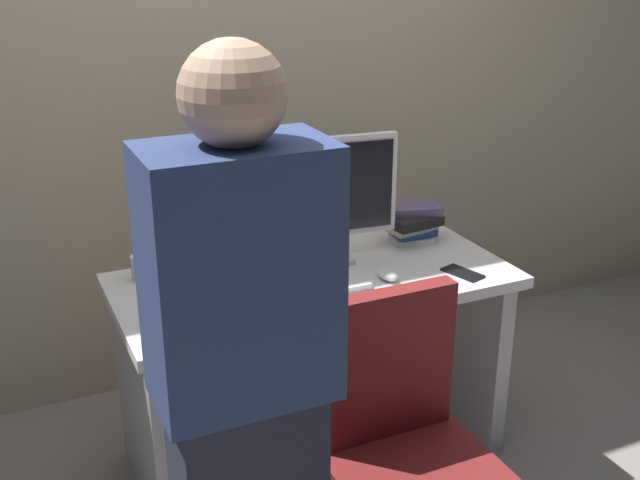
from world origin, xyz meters
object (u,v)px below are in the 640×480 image
object	(u,v)px
office_chair	(408,479)
cup_by_monitor	(141,268)
keyboard	(305,289)
cup_near_keyboard	(222,288)
monitor	(324,193)
desk	(314,334)
cell_phone	(463,273)
book_stack	(412,222)
person_at_desk	(245,396)
mouse	(388,274)

from	to	relation	value
office_chair	cup_by_monitor	xyz separation A→B (m)	(-0.49, 0.97, 0.34)
keyboard	cup_near_keyboard	distance (m)	0.27
office_chair	monitor	bearing A→B (deg)	80.71
office_chair	keyboard	distance (m)	0.71
desk	cell_phone	xyz separation A→B (m)	(0.47, -0.20, 0.23)
cell_phone	keyboard	bearing A→B (deg)	154.15
office_chair	keyboard	bearing A→B (deg)	92.40
desk	cup_near_keyboard	bearing A→B (deg)	-169.44
monitor	keyboard	bearing A→B (deg)	-128.07
cup_by_monitor	keyboard	bearing A→B (deg)	-35.38
cup_near_keyboard	cup_by_monitor	size ratio (longest dim) A/B	1.10
monitor	cup_near_keyboard	size ratio (longest dim) A/B	5.73
desk	book_stack	bearing A→B (deg)	16.89
desk	cup_near_keyboard	world-z (taller)	cup_near_keyboard
book_stack	cell_phone	distance (m)	0.35
person_at_desk	book_stack	size ratio (longest dim) A/B	7.13
monitor	mouse	xyz separation A→B (m)	(0.13, -0.23, -0.24)
desk	mouse	size ratio (longest dim) A/B	13.63
office_chair	keyboard	xyz separation A→B (m)	(-0.03, 0.64, 0.31)
monitor	book_stack	world-z (taller)	monitor
monitor	cell_phone	size ratio (longest dim) A/B	3.75
cup_near_keyboard	person_at_desk	bearing A→B (deg)	-103.72
desk	monitor	distance (m)	0.50
person_at_desk	book_stack	xyz separation A→B (m)	(1.00, 0.93, -0.04)
desk	book_stack	distance (m)	0.58
desk	monitor	size ratio (longest dim) A/B	2.52
person_at_desk	cell_phone	xyz separation A→B (m)	(1.00, 0.58, -0.11)
person_at_desk	cup_near_keyboard	world-z (taller)	person_at_desk
person_at_desk	monitor	distance (m)	1.08
person_at_desk	cup_by_monitor	distance (m)	1.01
keyboard	monitor	bearing A→B (deg)	53.58
monitor	keyboard	world-z (taller)	monitor
monitor	mouse	bearing A→B (deg)	-59.90
cell_phone	book_stack	bearing A→B (deg)	73.56
person_at_desk	cup_near_keyboard	size ratio (longest dim) A/B	17.38
keyboard	mouse	distance (m)	0.30
desk	cell_phone	world-z (taller)	cell_phone
cup_near_keyboard	cell_phone	bearing A→B (deg)	-9.36
office_chair	book_stack	size ratio (longest dim) A/B	4.09
desk	mouse	world-z (taller)	mouse
desk	cup_by_monitor	world-z (taller)	cup_by_monitor
mouse	cup_near_keyboard	distance (m)	0.57
monitor	cup_near_keyboard	xyz separation A→B (m)	(-0.43, -0.17, -0.21)
mouse	cell_phone	world-z (taller)	mouse
cup_near_keyboard	cell_phone	xyz separation A→B (m)	(0.82, -0.14, -0.04)
person_at_desk	book_stack	distance (m)	1.36
keyboard	cup_by_monitor	world-z (taller)	cup_by_monitor
keyboard	book_stack	size ratio (longest dim) A/B	1.87
desk	office_chair	distance (m)	0.75
book_stack	desk	bearing A→B (deg)	-163.11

